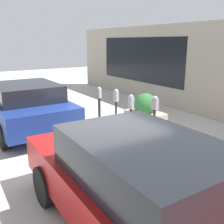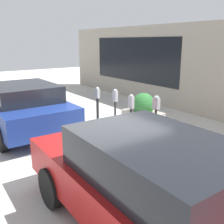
% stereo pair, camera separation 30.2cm
% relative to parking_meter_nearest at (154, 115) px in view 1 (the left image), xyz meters
% --- Properties ---
extents(ground_plane, '(40.00, 40.00, 0.00)m').
position_rel_parking_meter_nearest_xyz_m(ground_plane, '(1.23, 0.49, -1.08)').
color(ground_plane, beige).
extents(curb_strip, '(19.00, 0.16, 0.04)m').
position_rel_parking_meter_nearest_xyz_m(curb_strip, '(1.23, 0.57, -1.06)').
color(curb_strip, '#338C47').
rests_on(curb_strip, ground_plane).
extents(building_facade, '(19.00, 0.17, 3.36)m').
position_rel_parking_meter_nearest_xyz_m(building_facade, '(1.23, -3.98, 0.61)').
color(building_facade, '#9E9384').
rests_on(building_facade, ground_plane).
extents(parking_meter_nearest, '(0.17, 0.14, 1.51)m').
position_rel_parking_meter_nearest_xyz_m(parking_meter_nearest, '(0.00, 0.00, 0.00)').
color(parking_meter_nearest, '#232326').
rests_on(parking_meter_nearest, ground_plane).
extents(parking_meter_second, '(0.15, 0.12, 1.40)m').
position_rel_parking_meter_nearest_xyz_m(parking_meter_second, '(0.88, 0.00, -0.10)').
color(parking_meter_second, '#232326').
rests_on(parking_meter_second, ground_plane).
extents(parking_meter_middle, '(0.14, 0.12, 1.43)m').
position_rel_parking_meter_nearest_xyz_m(parking_meter_middle, '(1.59, -0.02, -0.09)').
color(parking_meter_middle, '#232326').
rests_on(parking_meter_middle, ground_plane).
extents(parking_meter_fourth, '(0.14, 0.12, 1.38)m').
position_rel_parking_meter_nearest_xyz_m(parking_meter_fourth, '(2.39, 0.06, -0.24)').
color(parking_meter_fourth, '#232326').
rests_on(parking_meter_fourth, ground_plane).
extents(planter_box, '(1.16, 0.81, 1.15)m').
position_rel_parking_meter_nearest_xyz_m(planter_box, '(1.78, -1.24, -0.59)').
color(planter_box, '#A39989').
rests_on(planter_box, ground_plane).
extents(parked_car_front, '(4.49, 1.87, 1.51)m').
position_rel_parking_meter_nearest_xyz_m(parked_car_front, '(-1.80, 1.89, -0.29)').
color(parked_car_front, maroon).
rests_on(parked_car_front, ground_plane).
extents(parked_car_middle, '(4.12, 2.07, 1.47)m').
position_rel_parking_meter_nearest_xyz_m(parked_car_middle, '(3.74, 1.88, -0.30)').
color(parked_car_middle, navy).
rests_on(parked_car_middle, ground_plane).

